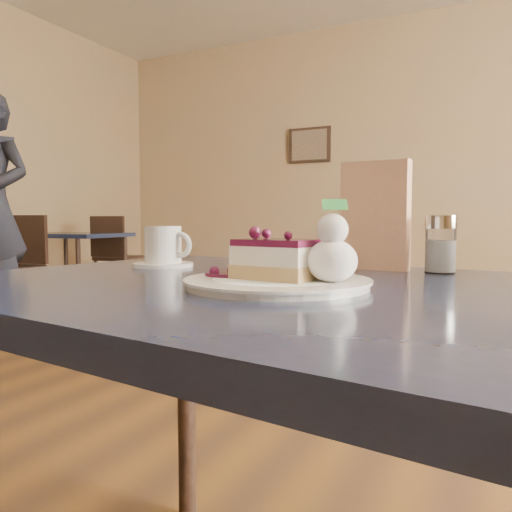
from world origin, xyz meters
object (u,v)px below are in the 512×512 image
at_px(cheesecake_slice, 277,259).
at_px(bg_table_far_left, 73,300).
at_px(dessert_plate, 277,283).
at_px(coffee_set, 164,249).
at_px(main_table, 294,333).

relative_size(cheesecake_slice, bg_table_far_left, 0.07).
height_order(dessert_plate, coffee_set, coffee_set).
bearing_deg(main_table, bg_table_far_left, 148.72).
relative_size(dessert_plate, coffee_set, 1.96).
xyz_separation_m(main_table, bg_table_far_left, (-3.40, 2.79, -0.58)).
height_order(dessert_plate, cheesecake_slice, cheesecake_slice).
height_order(main_table, cheesecake_slice, cheesecake_slice).
bearing_deg(coffee_set, dessert_plate, -29.71).
height_order(dessert_plate, bg_table_far_left, dessert_plate).
distance_m(main_table, coffee_set, 0.40).
xyz_separation_m(dessert_plate, bg_table_far_left, (-3.40, 2.84, -0.66)).
relative_size(main_table, coffee_set, 9.34).
xyz_separation_m(coffee_set, bg_table_far_left, (-3.05, 2.64, -0.70)).
bearing_deg(cheesecake_slice, bg_table_far_left, 148.18).
distance_m(dessert_plate, cheesecake_slice, 0.03).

